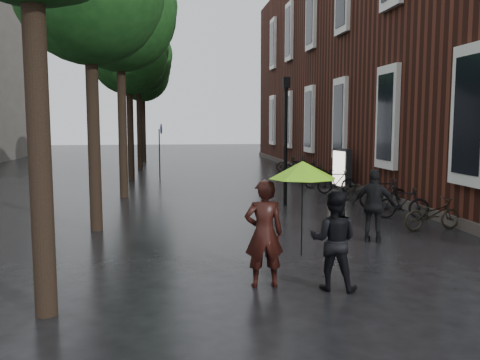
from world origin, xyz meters
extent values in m
plane|color=black|center=(0.00, 0.00, 0.00)|extent=(120.00, 120.00, 0.00)
cube|color=#38160F|center=(10.50, 19.50, 6.00)|extent=(10.00, 33.00, 12.00)
cube|color=silver|center=(5.45, 5.50, 3.00)|extent=(0.25, 1.60, 3.60)
cube|color=black|center=(5.35, 5.50, 3.00)|extent=(0.10, 1.20, 3.00)
cube|color=silver|center=(5.45, 10.50, 3.00)|extent=(0.25, 1.60, 3.60)
cube|color=black|center=(5.35, 10.50, 3.00)|extent=(0.10, 1.20, 3.00)
cube|color=silver|center=(5.45, 15.50, 3.00)|extent=(0.25, 1.60, 3.60)
cube|color=black|center=(5.35, 15.50, 3.00)|extent=(0.10, 1.20, 3.00)
cube|color=silver|center=(5.45, 20.50, 3.00)|extent=(0.25, 1.60, 3.60)
cube|color=black|center=(5.35, 20.50, 3.00)|extent=(0.10, 1.20, 3.00)
cube|color=silver|center=(5.45, 20.50, 8.50)|extent=(0.25, 1.60, 3.60)
cube|color=black|center=(5.35, 20.50, 8.50)|extent=(0.10, 1.20, 3.00)
cube|color=silver|center=(5.45, 25.50, 3.00)|extent=(0.25, 1.60, 3.60)
cube|color=black|center=(5.35, 25.50, 3.00)|extent=(0.10, 1.20, 3.00)
cube|color=silver|center=(5.45, 25.50, 8.50)|extent=(0.25, 1.60, 3.60)
cube|color=black|center=(5.35, 25.50, 8.50)|extent=(0.10, 1.20, 3.00)
cube|color=silver|center=(5.45, 30.50, 3.00)|extent=(0.25, 1.60, 3.60)
cube|color=black|center=(5.35, 30.50, 3.00)|extent=(0.10, 1.20, 3.00)
cube|color=silver|center=(5.45, 30.50, 8.50)|extent=(0.25, 1.60, 3.60)
cube|color=black|center=(5.35, 30.50, 8.50)|extent=(0.10, 1.20, 3.00)
cube|color=#3F3833|center=(5.60, 19.50, 0.15)|extent=(0.40, 33.00, 0.30)
cylinder|color=black|center=(-4.00, 1.00, 2.34)|extent=(0.32, 0.32, 4.68)
cylinder|color=black|center=(-4.10, 7.00, 2.25)|extent=(0.32, 0.32, 4.51)
cylinder|color=black|center=(-3.90, 13.00, 2.48)|extent=(0.32, 0.32, 4.95)
cylinder|color=black|center=(-4.05, 19.00, 2.20)|extent=(0.32, 0.32, 4.40)
cylinder|color=black|center=(-3.95, 25.00, 2.39)|extent=(0.32, 0.32, 4.79)
cylinder|color=black|center=(-4.00, 31.00, 2.28)|extent=(0.32, 0.32, 4.57)
imported|color=black|center=(-0.59, 1.86, 0.93)|extent=(0.68, 0.45, 1.86)
imported|color=black|center=(0.55, 1.56, 0.84)|extent=(1.01, 0.91, 1.68)
cylinder|color=black|center=(0.02, 1.65, 1.31)|extent=(0.02, 0.02, 1.46)
cone|color=#77D816|center=(0.02, 1.65, 2.04)|extent=(1.15, 1.15, 0.29)
cylinder|color=black|center=(0.02, 1.65, 2.22)|extent=(0.02, 0.02, 0.08)
imported|color=black|center=(2.60, 4.76, 0.87)|extent=(1.10, 0.85, 1.73)
imported|color=black|center=(4.64, 5.79, 0.43)|extent=(1.69, 0.75, 0.86)
imported|color=black|center=(4.62, 7.47, 0.47)|extent=(1.62, 0.78, 0.94)
imported|color=black|center=(4.80, 9.20, 0.51)|extent=(1.69, 0.48, 1.01)
imported|color=black|center=(4.67, 11.01, 0.41)|extent=(1.62, 0.81, 0.81)
imported|color=black|center=(4.40, 12.78, 0.48)|extent=(1.63, 0.55, 0.96)
imported|color=black|center=(4.43, 14.65, 0.47)|extent=(1.78, 0.66, 0.93)
imported|color=black|center=(4.59, 16.49, 0.47)|extent=(1.60, 0.70, 0.93)
imported|color=black|center=(4.76, 18.23, 0.48)|extent=(1.67, 0.81, 0.97)
imported|color=black|center=(4.57, 19.90, 0.46)|extent=(1.54, 0.46, 0.92)
imported|color=black|center=(4.57, 21.74, 0.47)|extent=(1.60, 0.74, 0.93)
cube|color=black|center=(4.92, 13.67, 0.88)|extent=(0.24, 1.16, 1.75)
cube|color=beige|center=(4.79, 13.67, 0.93)|extent=(0.04, 0.98, 1.44)
cylinder|color=black|center=(1.73, 10.26, 2.02)|extent=(0.12, 0.12, 4.04)
cube|color=black|center=(1.73, 10.26, 4.14)|extent=(0.22, 0.22, 0.35)
sphere|color=#FFE5B2|center=(1.73, 10.26, 4.14)|extent=(0.18, 0.18, 0.18)
cylinder|color=#262628|center=(-2.65, 18.73, 1.25)|extent=(0.06, 0.06, 2.51)
cylinder|color=#0E259A|center=(-2.55, 18.73, 2.51)|extent=(0.03, 0.50, 0.50)
camera|label=1|loc=(-2.17, -6.52, 2.82)|focal=38.00mm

